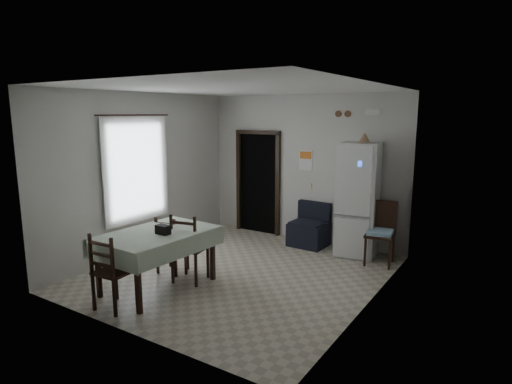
{
  "coord_description": "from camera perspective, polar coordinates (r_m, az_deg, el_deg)",
  "views": [
    {
      "loc": [
        3.74,
        -5.34,
        2.53
      ],
      "look_at": [
        0.0,
        0.5,
        1.25
      ],
      "focal_mm": 30.0,
      "sensor_mm": 36.0,
      "label": 1
    }
  ],
  "objects": [
    {
      "name": "light_switch",
      "position": [
        8.51,
        7.18,
        0.7
      ],
      "size": [
        0.08,
        0.02,
        0.12
      ],
      "primitive_type": "cube",
      "color": "beige",
      "rests_on": "ground"
    },
    {
      "name": "vent_right",
      "position": [
        8.1,
        12.14,
        10.16
      ],
      "size": [
        0.12,
        0.03,
        0.12
      ],
      "primitive_type": "cylinder",
      "rotation": [
        1.57,
        0.0,
        0.0
      ],
      "color": "brown",
      "rests_on": "ground"
    },
    {
      "name": "dining_chair_far_left",
      "position": [
        7.04,
        -11.11,
        -6.8
      ],
      "size": [
        0.45,
        0.45,
        0.93
      ],
      "primitive_type": null,
      "rotation": [
        0.0,
        0.0,
        3.29
      ],
      "color": "black",
      "rests_on": "ground"
    },
    {
      "name": "fridge",
      "position": [
        7.83,
        13.57,
        -1.0
      ],
      "size": [
        0.73,
        0.73,
        2.03
      ],
      "primitive_type": null,
      "rotation": [
        0.0,
        0.0,
        0.12
      ],
      "color": "silver",
      "rests_on": "ground"
    },
    {
      "name": "curtain_rod",
      "position": [
        7.73,
        -15.91,
        9.84
      ],
      "size": [
        0.02,
        1.6,
        0.02
      ],
      "primitive_type": "cylinder",
      "rotation": [
        1.57,
        0.0,
        0.0
      ],
      "color": "black",
      "rests_on": "ground"
    },
    {
      "name": "dining_chair_near_head",
      "position": [
        5.94,
        -18.4,
        -9.91
      ],
      "size": [
        0.47,
        0.47,
        1.04
      ],
      "primitive_type": null,
      "rotation": [
        0.0,
        0.0,
        3.21
      ],
      "color": "black",
      "rests_on": "ground"
    },
    {
      "name": "emergency_light",
      "position": [
        7.92,
        15.31,
        10.24
      ],
      "size": [
        0.25,
        0.07,
        0.09
      ],
      "primitive_type": "cube",
      "color": "white",
      "rests_on": "ground"
    },
    {
      "name": "calendar",
      "position": [
        8.48,
        6.65,
        4.23
      ],
      "size": [
        0.28,
        0.02,
        0.4
      ],
      "primitive_type": "cube",
      "color": "white",
      "rests_on": "ground"
    },
    {
      "name": "wall_left",
      "position": [
        7.99,
        -14.8,
        2.34
      ],
      "size": [
        0.02,
        4.5,
        2.9
      ],
      "primitive_type": null,
      "color": "beige",
      "rests_on": "ground"
    },
    {
      "name": "ceiling",
      "position": [
        6.53,
        -2.43,
        13.69
      ],
      "size": [
        4.2,
        4.5,
        0.02
      ],
      "primitive_type": null,
      "color": "white",
      "rests_on": "ground"
    },
    {
      "name": "wall_back",
      "position": [
        8.53,
        6.36,
        3.12
      ],
      "size": [
        4.2,
        0.02,
        2.9
      ],
      "primitive_type": null,
      "color": "beige",
      "rests_on": "ground"
    },
    {
      "name": "vent_left",
      "position": [
        8.16,
        10.94,
        10.2
      ],
      "size": [
        0.12,
        0.03,
        0.12
      ],
      "primitive_type": "cylinder",
      "rotation": [
        1.57,
        0.0,
        0.0
      ],
      "color": "brown",
      "rests_on": "ground"
    },
    {
      "name": "dining_chair_far_right",
      "position": [
        6.6,
        -8.78,
        -7.27
      ],
      "size": [
        0.54,
        0.54,
        1.07
      ],
      "primitive_type": null,
      "rotation": [
        0.0,
        0.0,
        3.36
      ],
      "color": "black",
      "rests_on": "ground"
    },
    {
      "name": "tan_cone",
      "position": [
        7.71,
        14.25,
        7.05
      ],
      "size": [
        0.22,
        0.22,
        0.17
      ],
      "primitive_type": "cone",
      "rotation": [
        0.0,
        0.0,
        -0.05
      ],
      "color": "tan",
      "rests_on": "fridge"
    },
    {
      "name": "black_bag",
      "position": [
        6.19,
        -12.29,
        -4.92
      ],
      "size": [
        0.21,
        0.12,
        0.13
      ],
      "primitive_type": "cube",
      "rotation": [
        0.0,
        0.0,
        -0.01
      ],
      "color": "black",
      "rests_on": "dining_table"
    },
    {
      "name": "dining_table",
      "position": [
        6.45,
        -12.91,
        -8.87
      ],
      "size": [
        1.16,
        1.69,
        0.85
      ],
      "primitive_type": null,
      "rotation": [
        0.0,
        0.0,
        -0.06
      ],
      "color": "#A5B79C",
      "rests_on": "ground"
    },
    {
      "name": "navy_seat",
      "position": [
        8.32,
        7.08,
        -4.36
      ],
      "size": [
        0.71,
        0.69,
        0.83
      ],
      "primitive_type": null,
      "rotation": [
        0.0,
        0.0,
        -0.04
      ],
      "color": "black",
      "rests_on": "ground"
    },
    {
      "name": "window_recess",
      "position": [
        7.88,
        -16.14,
        2.9
      ],
      "size": [
        0.1,
        1.2,
        1.6
      ],
      "primitive_type": "cube",
      "color": "silver",
      "rests_on": "ground"
    },
    {
      "name": "curtain",
      "position": [
        7.8,
        -15.61,
        2.85
      ],
      "size": [
        0.02,
        1.45,
        1.85
      ],
      "primitive_type": "cube",
      "color": "white",
      "rests_on": "ground"
    },
    {
      "name": "wall_front",
      "position": [
        4.97,
        -17.36,
        -2.59
      ],
      "size": [
        4.2,
        0.02,
        2.9
      ],
      "primitive_type": null,
      "color": "beige",
      "rests_on": "ground"
    },
    {
      "name": "corner_chair",
      "position": [
        7.52,
        16.22,
        -5.37
      ],
      "size": [
        0.52,
        0.52,
        1.07
      ],
      "primitive_type": null,
      "rotation": [
        0.0,
        0.0,
        0.13
      ],
      "color": "black",
      "rests_on": "ground"
    },
    {
      "name": "calendar_image",
      "position": [
        8.46,
        6.64,
        4.9
      ],
      "size": [
        0.24,
        0.01,
        0.14
      ],
      "primitive_type": "cube",
      "color": "orange",
      "rests_on": "ground"
    },
    {
      "name": "doorway",
      "position": [
        9.27,
        1.04,
        1.34
      ],
      "size": [
        1.06,
        0.52,
        2.22
      ],
      "color": "black",
      "rests_on": "ground"
    },
    {
      "name": "ground",
      "position": [
        7.0,
        -2.25,
        -10.76
      ],
      "size": [
        4.5,
        4.5,
        0.0
      ],
      "primitive_type": "plane",
      "color": "#B8AE96",
      "rests_on": "ground"
    },
    {
      "name": "wall_right",
      "position": [
        5.69,
        15.27,
        -0.87
      ],
      "size": [
        0.02,
        4.5,
        2.9
      ],
      "primitive_type": null,
      "color": "beige",
      "rests_on": "ground"
    }
  ]
}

